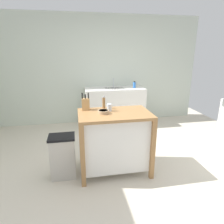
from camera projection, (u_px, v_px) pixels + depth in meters
ground_plane at (116, 171)px, 2.99m from camera, size 6.16×6.16×0.00m
wall_back at (97, 71)px, 4.87m from camera, size 5.16×0.10×2.60m
kitchen_island at (115, 139)px, 2.89m from camera, size 1.02×0.65×0.92m
knife_block at (86, 104)px, 2.88m from camera, size 0.11×0.09×0.25m
bowl_ceramic_wide at (103, 112)px, 2.72m from camera, size 0.15×0.15×0.05m
drinking_cup at (109, 108)px, 2.83m from camera, size 0.07×0.07×0.10m
pepper_grinder at (104, 103)px, 2.95m from camera, size 0.04×0.04×0.19m
trash_bin at (63, 156)px, 2.80m from camera, size 0.36×0.28×0.63m
sink_counter at (115, 106)px, 4.85m from camera, size 1.42×0.60×0.91m
sink_faucet at (114, 83)px, 4.82m from camera, size 0.02×0.02×0.22m
bottle_hand_soap at (134, 85)px, 4.73m from camera, size 0.07×0.07×0.16m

